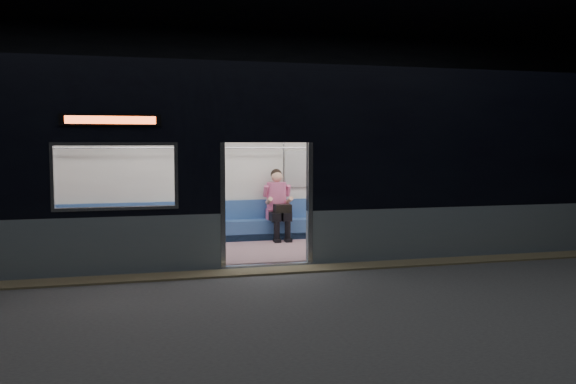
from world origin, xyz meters
name	(u,v)px	position (x,y,z in m)	size (l,w,h in m)	color
station_floor	(283,279)	(0.00, 0.00, -0.01)	(24.00, 14.00, 0.01)	#47494C
station_envelope	(282,31)	(0.00, 0.00, 3.66)	(24.00, 14.00, 5.00)	black
tactile_strip	(274,271)	(0.00, 0.55, 0.01)	(22.80, 0.50, 0.03)	#8C7F59
metro_car	(249,154)	(0.00, 2.54, 1.85)	(18.00, 3.04, 3.35)	gray
passenger	(277,201)	(0.79, 3.55, 0.84)	(0.44, 0.76, 1.47)	black
handbag	(283,208)	(0.84, 3.30, 0.71)	(0.33, 0.28, 0.17)	black
transit_map	(310,169)	(1.60, 3.85, 1.49)	(1.04, 0.03, 0.67)	white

